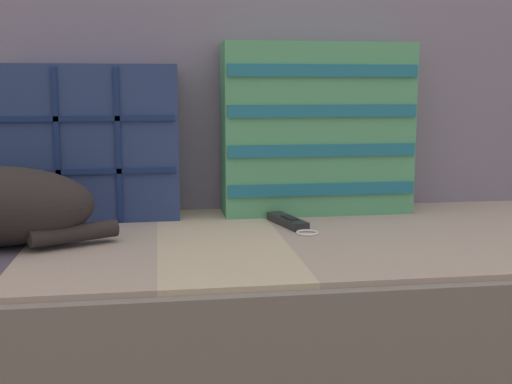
% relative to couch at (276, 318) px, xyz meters
% --- Properties ---
extents(couch, '(2.20, 0.83, 0.39)m').
position_rel_couch_xyz_m(couch, '(0.00, 0.00, 0.00)').
color(couch, '#3D3838').
rests_on(couch, ground_plane).
extents(sofa_backrest, '(2.16, 0.14, 0.56)m').
position_rel_couch_xyz_m(sofa_backrest, '(0.00, 0.35, 0.48)').
color(sofa_backrest, slate).
rests_on(sofa_backrest, couch).
extents(throw_pillow_quilted, '(0.41, 0.14, 0.36)m').
position_rel_couch_xyz_m(throw_pillow_quilted, '(-0.41, 0.20, 0.38)').
color(throw_pillow_quilted, navy).
rests_on(throw_pillow_quilted, couch).
extents(throw_pillow_striped, '(0.47, 0.14, 0.42)m').
position_rel_couch_xyz_m(throw_pillow_striped, '(0.14, 0.20, 0.41)').
color(throw_pillow_striped, '#4C9366').
rests_on(throw_pillow_striped, couch).
extents(game_remote_far, '(0.09, 0.20, 0.02)m').
position_rel_couch_xyz_m(game_remote_far, '(0.04, 0.05, 0.21)').
color(game_remote_far, black).
rests_on(game_remote_far, couch).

